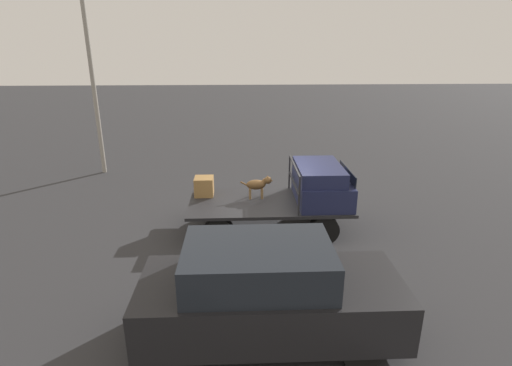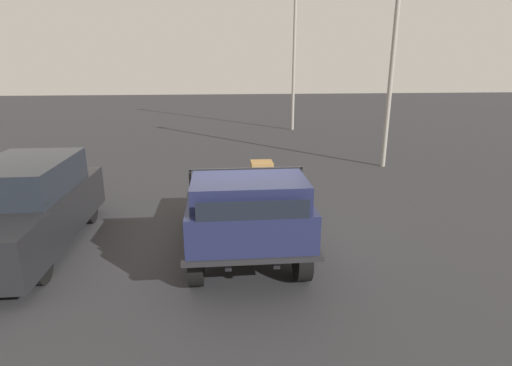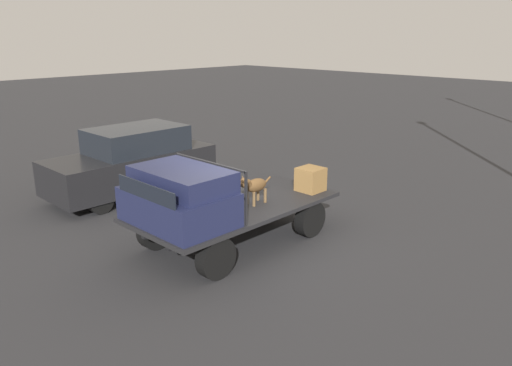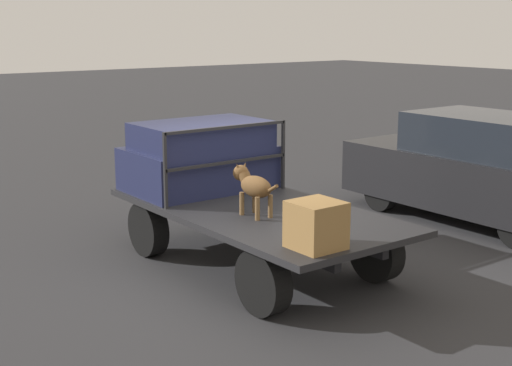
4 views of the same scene
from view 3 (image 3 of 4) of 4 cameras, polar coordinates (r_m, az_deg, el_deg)
The scene contains 7 objects.
ground_plane at distance 10.20m, azimuth -2.37°, elevation -6.71°, with size 80.00×80.00×0.00m, color #2D2D30.
flatbed_truck at distance 9.98m, azimuth -2.41°, elevation -3.55°, with size 4.19×2.09×0.81m.
truck_cab at distance 8.94m, azimuth -8.74°, elevation -1.65°, with size 1.34×1.97×0.98m.
truck_headboard at distance 9.30m, azimuth -5.33°, elevation 0.44°, with size 0.04×1.97×0.99m.
dog at distance 9.79m, azimuth -0.29°, elevation -0.31°, with size 0.88×0.26×0.63m.
cargo_crate at distance 10.73m, azimuth 6.25°, elevation 0.43°, with size 0.51×0.51×0.51m.
parked_sedan at distance 13.30m, azimuth -13.91°, elevation 2.38°, with size 4.29×1.75×1.74m.
Camera 3 is at (6.42, 6.80, 4.08)m, focal length 35.00 mm.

